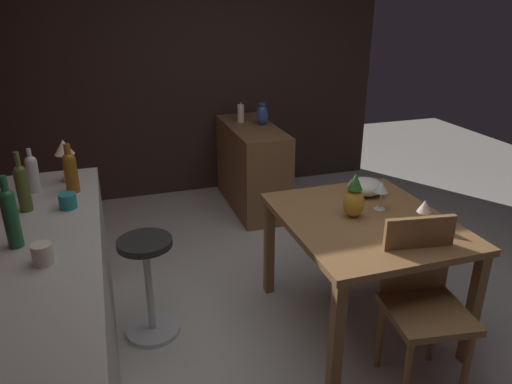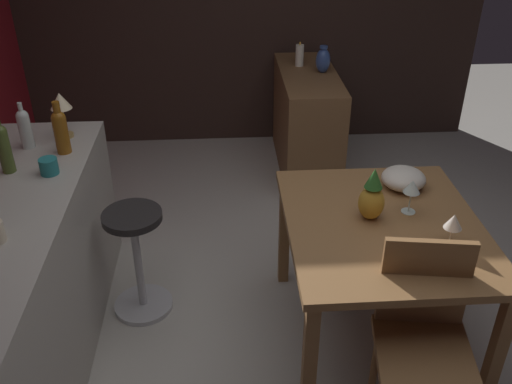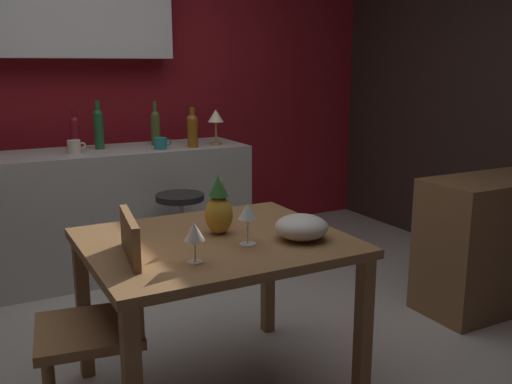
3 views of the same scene
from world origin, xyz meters
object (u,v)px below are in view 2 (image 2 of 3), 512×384
object	(u,v)px
wine_bottle_amber	(61,129)
vase_ceramic_blue	(323,60)
wine_bottle_olive	(3,146)
fruit_bowl	(403,178)
wine_glass_right	(453,222)
counter_lamp	(61,105)
pillar_candle_tall	(300,55)
cup_teal	(49,166)
pineapple_centerpiece	(372,197)
bar_stool	(138,259)
wine_bottle_clear	(25,127)
dining_table	(382,238)
chair_near_window	(422,334)
wine_glass_left	(412,188)
sideboard_cabinet	(307,122)

from	to	relation	value
wine_bottle_amber	vase_ceramic_blue	distance (m)	2.19
vase_ceramic_blue	wine_bottle_olive	bearing A→B (deg)	131.23
vase_ceramic_blue	fruit_bowl	bearing A→B (deg)	-174.60
wine_glass_right	wine_bottle_olive	xyz separation A→B (m)	(0.54, 2.09, 0.18)
counter_lamp	vase_ceramic_blue	xyz separation A→B (m)	(1.24, -1.68, -0.18)
fruit_bowl	pillar_candle_tall	distance (m)	1.87
wine_glass_right	cup_teal	bearing A→B (deg)	74.96
pineapple_centerpiece	fruit_bowl	xyz separation A→B (m)	(0.28, -0.25, -0.06)
cup_teal	counter_lamp	world-z (taller)	counter_lamp
bar_stool	wine_bottle_clear	world-z (taller)	wine_bottle_clear
wine_bottle_amber	pillar_candle_tall	xyz separation A→B (m)	(1.62, -1.49, -0.13)
dining_table	wine_bottle_amber	distance (m)	1.75
cup_teal	vase_ceramic_blue	xyz separation A→B (m)	(1.68, -1.66, -0.02)
pineapple_centerpiece	fruit_bowl	distance (m)	0.38
bar_stool	wine_glass_right	bearing A→B (deg)	-108.31
chair_near_window	bar_stool	xyz separation A→B (m)	(0.81, 1.32, -0.16)
pillar_candle_tall	bar_stool	bearing A→B (deg)	148.75
pineapple_centerpiece	pillar_candle_tall	size ratio (longest dim) A/B	1.40
wine_glass_left	wine_bottle_amber	bearing A→B (deg)	75.27
cup_teal	wine_bottle_olive	bearing A→B (deg)	80.35
fruit_bowl	bar_stool	bearing A→B (deg)	90.93
bar_stool	wine_bottle_amber	size ratio (longest dim) A/B	2.26
wine_bottle_amber	sideboard_cabinet	bearing A→B (deg)	-47.06
sideboard_cabinet	wine_bottle_clear	distance (m)	2.30
chair_near_window	sideboard_cabinet	bearing A→B (deg)	3.09
chair_near_window	bar_stool	size ratio (longest dim) A/B	1.40
chair_near_window	wine_glass_left	bearing A→B (deg)	-8.18
wine_glass_right	wine_bottle_olive	bearing A→B (deg)	75.49
chair_near_window	wine_bottle_amber	distance (m)	2.05
sideboard_cabinet	wine_glass_left	xyz separation A→B (m)	(-1.90, -0.22, 0.47)
pillar_candle_tall	pineapple_centerpiece	bearing A→B (deg)	-178.18
wine_glass_left	pillar_candle_tall	size ratio (longest dim) A/B	0.92
bar_stool	chair_near_window	bearing A→B (deg)	-121.65
vase_ceramic_blue	pillar_candle_tall	bearing A→B (deg)	40.86
cup_teal	vase_ceramic_blue	world-z (taller)	vase_ceramic_blue
dining_table	fruit_bowl	bearing A→B (deg)	-29.47
wine_glass_right	wine_bottle_amber	distance (m)	2.02
fruit_bowl	vase_ceramic_blue	distance (m)	1.67
wine_bottle_olive	wine_bottle_clear	bearing A→B (deg)	-4.00
wine_glass_left	wine_bottle_olive	xyz separation A→B (m)	(0.26, 1.99, 0.16)
wine_glass_right	cup_teal	size ratio (longest dim) A/B	1.26
wine_bottle_olive	chair_near_window	bearing A→B (deg)	-114.20
fruit_bowl	wine_bottle_olive	size ratio (longest dim) A/B	0.72
bar_stool	cup_teal	size ratio (longest dim) A/B	5.13
wine_glass_right	wine_bottle_clear	size ratio (longest dim) A/B	0.62
wine_glass_right	fruit_bowl	world-z (taller)	wine_glass_right
sideboard_cabinet	wine_glass_left	world-z (taller)	wine_glass_left
wine_glass_left	pillar_candle_tall	bearing A→B (deg)	7.46
wine_glass_left	counter_lamp	xyz separation A→B (m)	(0.66, 1.79, 0.22)
wine_glass_left	wine_bottle_olive	distance (m)	2.01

